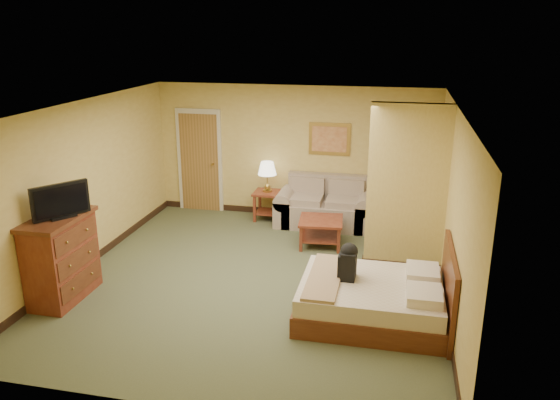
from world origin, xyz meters
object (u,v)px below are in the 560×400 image
(coffee_table, at_px, (321,227))
(dresser, at_px, (61,258))
(loveseat, at_px, (325,210))
(bed, at_px, (376,299))

(coffee_table, height_order, dresser, dresser)
(loveseat, xyz_separation_m, bed, (1.13, -3.35, -0.02))
(loveseat, bearing_deg, dresser, -130.45)
(dresser, bearing_deg, bed, 4.81)
(bed, bearing_deg, loveseat, 108.68)
(dresser, distance_m, bed, 4.33)
(loveseat, relative_size, coffee_table, 2.30)
(coffee_table, bearing_deg, loveseat, 93.89)
(loveseat, xyz_separation_m, dresser, (-3.17, -3.71, 0.31))
(dresser, relative_size, bed, 0.63)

